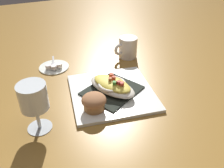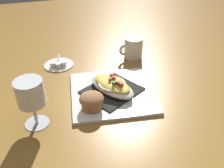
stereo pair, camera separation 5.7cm
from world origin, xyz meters
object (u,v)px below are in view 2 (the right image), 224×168
stemmed_glass (31,95)px  spoon (58,62)px  gratin_dish (112,85)px  creamer_cup_1 (58,65)px  muffin (92,101)px  coffee_mug (133,49)px  creamer_cup_0 (53,64)px  creamer_cup_2 (64,63)px  creamer_saucer (59,64)px  square_plate (112,92)px

stemmed_glass → spoon: 0.37m
gratin_dish → creamer_cup_1: gratin_dish is taller
muffin → coffee_mug: 0.40m
gratin_dish → coffee_mug: 0.29m
creamer_cup_0 → creamer_cup_2: same height
coffee_mug → stemmed_glass: size_ratio=0.73×
coffee_mug → creamer_cup_2: (0.01, 0.31, -0.02)m
coffee_mug → creamer_saucer: coffee_mug is taller
muffin → gratin_dish: bearing=-53.1°
muffin → creamer_saucer: muffin is taller
creamer_saucer → creamer_cup_1: size_ratio=5.11×
creamer_cup_1 → stemmed_glass: bearing=161.5°
creamer_cup_0 → gratin_dish: bearing=-144.4°
creamer_saucer → creamer_cup_2: 0.03m
muffin → creamer_cup_0: (0.31, 0.09, -0.02)m
gratin_dish → stemmed_glass: 0.28m
gratin_dish → stemmed_glass: (-0.08, 0.26, 0.07)m
spoon → creamer_cup_0: size_ratio=4.03×
creamer_saucer → creamer_cup_2: bearing=-137.4°
spoon → creamer_cup_0: (-0.02, 0.02, 0.00)m
gratin_dish → square_plate: bearing=52.7°
coffee_mug → creamer_cup_0: size_ratio=4.62×
spoon → creamer_cup_1: (-0.03, 0.01, 0.00)m
gratin_dish → creamer_cup_2: gratin_dish is taller
stemmed_glass → creamer_cup_2: bearing=-21.8°
muffin → creamer_cup_1: (0.30, 0.07, -0.02)m
square_plate → creamer_cup_2: bearing=29.2°
square_plate → muffin: bearing=127.0°
spoon → creamer_cup_2: 0.03m
creamer_cup_2 → square_plate: bearing=-150.8°
square_plate → spoon: bearing=29.8°
spoon → creamer_cup_1: 0.03m
gratin_dish → spoon: size_ratio=2.12×
square_plate → muffin: muffin is taller
coffee_mug → gratin_dish: bearing=143.8°
square_plate → muffin: 0.12m
coffee_mug → creamer_saucer: bearing=85.1°
muffin → creamer_cup_2: muffin is taller
muffin → creamer_cup_2: bearing=8.6°
muffin → spoon: bearing=10.9°
stemmed_glass → creamer_cup_2: stemmed_glass is taller
creamer_cup_0 → creamer_cup_1: same height
muffin → creamer_saucer: size_ratio=0.64×
creamer_cup_1 → gratin_dish: bearing=-146.1°
creamer_cup_1 → creamer_cup_2: bearing=-73.2°
stemmed_glass → creamer_cup_2: (0.32, -0.13, -0.09)m
stemmed_glass → creamer_cup_0: stemmed_glass is taller
creamer_saucer → spoon: size_ratio=1.27×
gratin_dish → creamer_cup_2: (0.24, 0.13, -0.02)m
spoon → creamer_cup_2: bearing=-144.3°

